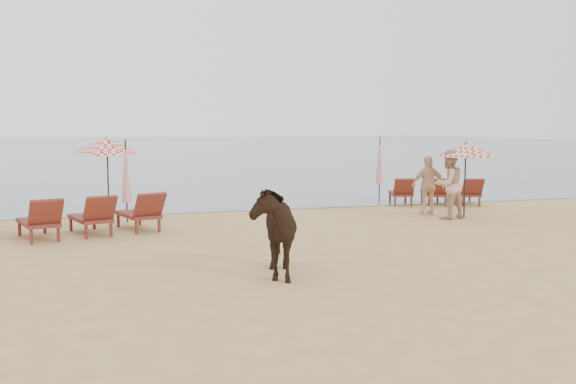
{
  "coord_description": "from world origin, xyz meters",
  "views": [
    {
      "loc": [
        -4.22,
        -9.2,
        2.62
      ],
      "look_at": [
        0.0,
        5.0,
        1.1
      ],
      "focal_mm": 40.0,
      "sensor_mm": 36.0,
      "label": 1
    }
  ],
  "objects_px": {
    "lounger_cluster_left": "(93,216)",
    "beachgoer_right_b": "(428,185)",
    "lounger_cluster_right": "(435,192)",
    "umbrella_closed_right": "(380,161)",
    "beachgoer_right_a": "(449,185)",
    "cow": "(271,229)",
    "umbrella_open_left_b": "(107,145)",
    "umbrella_open_right": "(466,150)",
    "umbrella_closed_left": "(126,172)"
  },
  "relations": [
    {
      "from": "lounger_cluster_left",
      "to": "beachgoer_right_b",
      "type": "bearing_deg",
      "value": -10.72
    },
    {
      "from": "lounger_cluster_right",
      "to": "umbrella_closed_right",
      "type": "relative_size",
      "value": 1.45
    },
    {
      "from": "lounger_cluster_left",
      "to": "beachgoer_right_b",
      "type": "xyz_separation_m",
      "value": [
        9.53,
        0.96,
        0.4
      ]
    },
    {
      "from": "lounger_cluster_right",
      "to": "beachgoer_right_a",
      "type": "distance_m",
      "value": 3.31
    },
    {
      "from": "cow",
      "to": "beachgoer_right_a",
      "type": "xyz_separation_m",
      "value": [
        6.61,
        5.25,
        0.16
      ]
    },
    {
      "from": "umbrella_open_left_b",
      "to": "beachgoer_right_a",
      "type": "height_order",
      "value": "umbrella_open_left_b"
    },
    {
      "from": "umbrella_open_right",
      "to": "umbrella_closed_right",
      "type": "distance_m",
      "value": 4.79
    },
    {
      "from": "umbrella_open_left_b",
      "to": "cow",
      "type": "relative_size",
      "value": 1.23
    },
    {
      "from": "lounger_cluster_left",
      "to": "umbrella_open_left_b",
      "type": "xyz_separation_m",
      "value": [
        0.43,
        4.26,
        1.58
      ]
    },
    {
      "from": "lounger_cluster_left",
      "to": "beachgoer_right_b",
      "type": "height_order",
      "value": "beachgoer_right_b"
    },
    {
      "from": "umbrella_open_left_b",
      "to": "umbrella_closed_left",
      "type": "relative_size",
      "value": 1.05
    },
    {
      "from": "umbrella_closed_left",
      "to": "lounger_cluster_right",
      "type": "bearing_deg",
      "value": 6.02
    },
    {
      "from": "beachgoer_right_a",
      "to": "lounger_cluster_right",
      "type": "bearing_deg",
      "value": -126.56
    },
    {
      "from": "lounger_cluster_right",
      "to": "lounger_cluster_left",
      "type": "bearing_deg",
      "value": -146.55
    },
    {
      "from": "lounger_cluster_right",
      "to": "umbrella_closed_left",
      "type": "relative_size",
      "value": 1.44
    },
    {
      "from": "lounger_cluster_right",
      "to": "umbrella_open_left_b",
      "type": "relative_size",
      "value": 1.37
    },
    {
      "from": "lounger_cluster_left",
      "to": "umbrella_closed_right",
      "type": "distance_m",
      "value": 10.93
    },
    {
      "from": "umbrella_closed_left",
      "to": "umbrella_closed_right",
      "type": "height_order",
      "value": "umbrella_closed_left"
    },
    {
      "from": "beachgoer_right_b",
      "to": "beachgoer_right_a",
      "type": "bearing_deg",
      "value": 103.58
    },
    {
      "from": "umbrella_closed_left",
      "to": "lounger_cluster_left",
      "type": "bearing_deg",
      "value": -114.03
    },
    {
      "from": "umbrella_open_right",
      "to": "umbrella_closed_right",
      "type": "height_order",
      "value": "umbrella_closed_right"
    },
    {
      "from": "lounger_cluster_left",
      "to": "lounger_cluster_right",
      "type": "bearing_deg",
      "value": -1.0
    },
    {
      "from": "umbrella_closed_left",
      "to": "beachgoer_right_a",
      "type": "bearing_deg",
      "value": -12.49
    },
    {
      "from": "beachgoer_right_b",
      "to": "umbrella_open_right",
      "type": "bearing_deg",
      "value": 137.49
    },
    {
      "from": "beachgoer_right_b",
      "to": "umbrella_open_left_b",
      "type": "bearing_deg",
      "value": -13.35
    },
    {
      "from": "lounger_cluster_left",
      "to": "cow",
      "type": "bearing_deg",
      "value": -76.34
    },
    {
      "from": "umbrella_closed_right",
      "to": "beachgoer_right_a",
      "type": "xyz_separation_m",
      "value": [
        -0.09,
        -4.84,
        -0.41
      ]
    },
    {
      "from": "umbrella_open_right",
      "to": "umbrella_closed_right",
      "type": "bearing_deg",
      "value": 116.78
    },
    {
      "from": "umbrella_open_right",
      "to": "cow",
      "type": "distance_m",
      "value": 9.06
    },
    {
      "from": "lounger_cluster_left",
      "to": "umbrella_open_right",
      "type": "relative_size",
      "value": 1.62
    },
    {
      "from": "lounger_cluster_left",
      "to": "beachgoer_right_a",
      "type": "relative_size",
      "value": 1.81
    },
    {
      "from": "lounger_cluster_right",
      "to": "umbrella_open_right",
      "type": "height_order",
      "value": "umbrella_open_right"
    },
    {
      "from": "cow",
      "to": "beachgoer_right_b",
      "type": "distance_m",
      "value": 8.97
    },
    {
      "from": "lounger_cluster_right",
      "to": "beachgoer_right_b",
      "type": "relative_size",
      "value": 1.86
    },
    {
      "from": "umbrella_open_left_b",
      "to": "umbrella_open_right",
      "type": "relative_size",
      "value": 1.1
    },
    {
      "from": "umbrella_closed_right",
      "to": "beachgoer_right_a",
      "type": "distance_m",
      "value": 4.86
    },
    {
      "from": "lounger_cluster_right",
      "to": "cow",
      "type": "xyz_separation_m",
      "value": [
        -7.89,
        -8.25,
        0.38
      ]
    },
    {
      "from": "lounger_cluster_left",
      "to": "umbrella_open_left_b",
      "type": "distance_m",
      "value": 4.56
    },
    {
      "from": "umbrella_closed_left",
      "to": "beachgoer_right_b",
      "type": "relative_size",
      "value": 1.29
    },
    {
      "from": "lounger_cluster_right",
      "to": "umbrella_closed_right",
      "type": "height_order",
      "value": "umbrella_closed_right"
    },
    {
      "from": "umbrella_open_left_b",
      "to": "lounger_cluster_right",
      "type": "bearing_deg",
      "value": 1.02
    },
    {
      "from": "lounger_cluster_right",
      "to": "cow",
      "type": "height_order",
      "value": "cow"
    },
    {
      "from": "umbrella_open_right",
      "to": "beachgoer_right_a",
      "type": "distance_m",
      "value": 1.15
    },
    {
      "from": "lounger_cluster_left",
      "to": "umbrella_closed_left",
      "type": "xyz_separation_m",
      "value": [
        0.88,
        1.97,
        0.91
      ]
    },
    {
      "from": "lounger_cluster_right",
      "to": "cow",
      "type": "distance_m",
      "value": 11.42
    },
    {
      "from": "beachgoer_right_a",
      "to": "lounger_cluster_left",
      "type": "bearing_deg",
      "value": -13.38
    },
    {
      "from": "umbrella_open_left_b",
      "to": "cow",
      "type": "height_order",
      "value": "umbrella_open_left_b"
    },
    {
      "from": "umbrella_open_left_b",
      "to": "beachgoer_right_a",
      "type": "xyz_separation_m",
      "value": [
        9.21,
        -4.23,
        -1.09
      ]
    },
    {
      "from": "lounger_cluster_left",
      "to": "beachgoer_right_a",
      "type": "xyz_separation_m",
      "value": [
        9.65,
        0.03,
        0.5
      ]
    },
    {
      "from": "beachgoer_right_b",
      "to": "lounger_cluster_right",
      "type": "bearing_deg",
      "value": -117.44
    }
  ]
}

